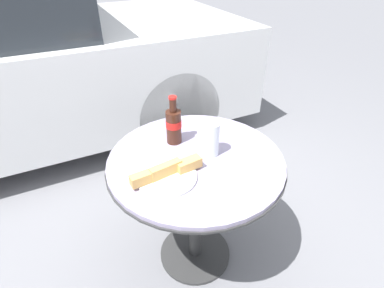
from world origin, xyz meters
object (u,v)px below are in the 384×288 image
Objects in this scene: cola_bottle_left at (174,125)px; drinking_glass at (212,141)px; lunch_plate_near at (167,174)px; bistro_table at (196,181)px.

cola_bottle_left is 0.20m from drinking_glass.
cola_bottle_left is 0.28m from lunch_plate_near.
cola_bottle_left is (-0.03, 0.16, 0.23)m from bistro_table.
lunch_plate_near is at bearing -157.47° from bistro_table.
lunch_plate_near is (-0.24, -0.07, -0.05)m from drinking_glass.
lunch_plate_near reaches higher than bistro_table.
drinking_glass is 0.25m from lunch_plate_near.
cola_bottle_left is at bearing 102.12° from bistro_table.
drinking_glass reaches higher than bistro_table.
bistro_table is 0.22m from drinking_glass.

